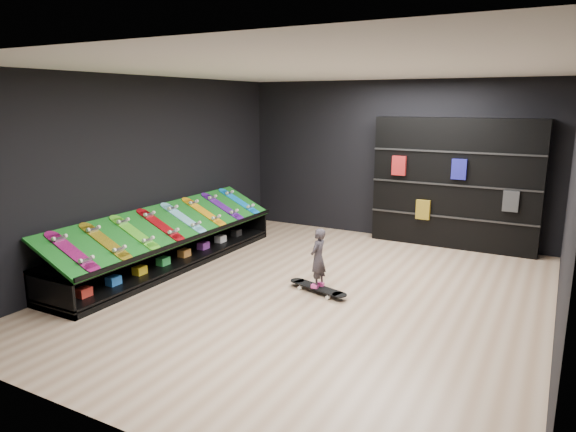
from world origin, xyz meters
The scene contains 19 objects.
floor centered at (0.00, 0.00, 0.00)m, with size 6.00×7.00×0.01m, color tan.
ceiling centered at (0.00, 0.00, 3.00)m, with size 6.00×7.00×0.01m, color white.
wall_back centered at (0.00, 3.50, 1.50)m, with size 6.00×0.02×3.00m, color black.
wall_front centered at (0.00, -3.50, 1.50)m, with size 6.00×0.02×3.00m, color black.
wall_left centered at (-3.00, 0.00, 1.50)m, with size 0.02×7.00×3.00m, color black.
wall_right centered at (3.00, 0.00, 1.50)m, with size 0.02×7.00×3.00m, color black.
display_rack centered at (-2.55, 0.00, 0.25)m, with size 0.90×4.50×0.50m, color black, non-canonical shape.
turf_ramp centered at (-2.50, 0.00, 0.71)m, with size 1.00×4.50×0.04m, color #0D5412.
back_shelving centered at (1.20, 3.32, 1.16)m, with size 2.90×0.34×2.32m, color black.
floor_skateboard centered at (0.07, 0.02, 0.04)m, with size 0.98×0.22×0.09m, color black, non-canonical shape.
child centered at (0.07, 0.02, 0.34)m, with size 0.19×0.13×0.50m, color black.
display_board_0 centered at (-2.49, -1.90, 0.74)m, with size 0.98×0.22×0.09m, color #E5198C, non-canonical shape.
display_board_1 centered at (-2.49, -1.36, 0.74)m, with size 0.98×0.22×0.09m, color yellow, non-canonical shape.
display_board_2 centered at (-2.49, -0.81, 0.74)m, with size 0.98×0.22×0.09m, color green, non-canonical shape.
display_board_3 centered at (-2.49, -0.27, 0.74)m, with size 0.98×0.22×0.09m, color red, non-canonical shape.
display_board_4 centered at (-2.49, 0.27, 0.74)m, with size 0.98×0.22×0.09m, color #0CB2E5, non-canonical shape.
display_board_5 centered at (-2.49, 0.81, 0.74)m, with size 0.98×0.22×0.09m, color orange, non-canonical shape.
display_board_6 centered at (-2.49, 1.36, 0.74)m, with size 0.98×0.22×0.09m, color purple, non-canonical shape.
display_board_7 centered at (-2.49, 1.90, 0.74)m, with size 0.98×0.22×0.09m, color blue, non-canonical shape.
Camera 1 is at (2.92, -6.08, 2.60)m, focal length 32.00 mm.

